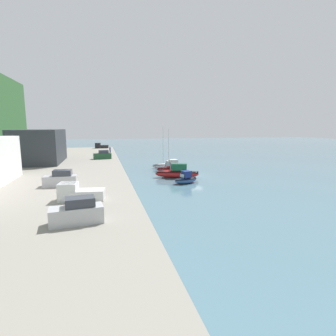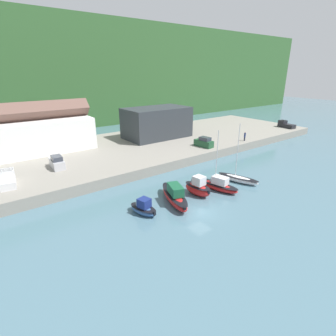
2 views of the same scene
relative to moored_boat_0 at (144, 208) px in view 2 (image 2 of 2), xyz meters
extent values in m
plane|color=slate|center=(6.12, -4.12, -0.77)|extent=(320.00, 320.00, 0.00)
cube|color=#335B2D|center=(6.12, 90.14, 15.63)|extent=(240.00, 68.96, 32.80)
cube|color=gray|center=(6.12, 24.17, 0.13)|extent=(111.96, 28.55, 1.79)
cube|color=white|center=(-5.76, 31.16, 4.22)|extent=(21.68, 9.14, 6.39)
cube|color=brown|center=(-5.76, 31.16, 9.24)|extent=(22.11, 3.64, 3.64)
cube|color=#2D3338|center=(20.82, 27.02, 4.63)|extent=(15.46, 9.10, 7.21)
cube|color=slate|center=(20.82, 22.53, 4.63)|extent=(14.69, 0.10, 4.32)
ellipsoid|color=#33568E|center=(-0.01, 0.05, -0.26)|extent=(2.71, 4.33, 1.01)
ellipsoid|color=black|center=(-0.01, 0.05, 0.09)|extent=(2.79, 4.42, 0.12)
cube|color=navy|center=(0.04, -0.15, 0.82)|extent=(1.64, 1.69, 1.15)
cube|color=#8CA5B2|center=(-0.17, 0.68, 0.65)|extent=(1.19, 0.39, 0.58)
cube|color=black|center=(0.45, -1.80, -0.06)|extent=(0.42, 0.36, 0.56)
ellipsoid|color=red|center=(5.11, 0.10, -0.03)|extent=(4.58, 8.47, 1.47)
ellipsoid|color=black|center=(5.11, 0.10, 0.48)|extent=(4.71, 8.65, 0.12)
cube|color=#195638|center=(4.98, -0.30, 1.34)|extent=(2.38, 3.23, 1.27)
cube|color=#8CA5B2|center=(5.49, 1.21, 1.15)|extent=(1.35, 0.54, 0.63)
cube|color=black|center=(3.86, -3.61, 0.26)|extent=(0.43, 0.38, 0.56)
ellipsoid|color=red|center=(9.30, -0.12, 0.07)|extent=(2.36, 4.58, 1.68)
ellipsoid|color=black|center=(9.30, -0.12, 0.66)|extent=(2.45, 4.67, 0.12)
cube|color=silver|center=(9.32, -0.34, 1.57)|extent=(1.61, 1.68, 1.32)
cube|color=#8CA5B2|center=(9.24, 0.58, 1.37)|extent=(1.33, 0.22, 0.66)
cube|color=black|center=(9.50, -2.21, 0.41)|extent=(0.38, 0.31, 0.56)
ellipsoid|color=red|center=(13.01, -0.73, -0.23)|extent=(3.39, 6.92, 1.07)
ellipsoid|color=black|center=(13.01, -0.73, 0.14)|extent=(3.49, 7.07, 0.12)
cube|color=silver|center=(13.08, -1.05, 0.88)|extent=(1.95, 2.60, 1.17)
cube|color=#8CA5B2|center=(12.79, 0.23, 0.71)|extent=(1.31, 0.39, 0.58)
cylinder|color=silver|center=(12.90, -0.24, 4.40)|extent=(0.10, 0.10, 8.20)
ellipsoid|color=white|center=(17.92, -0.64, -0.27)|extent=(3.49, 6.97, 1.00)
ellipsoid|color=black|center=(17.92, -0.64, 0.08)|extent=(3.59, 7.12, 0.12)
cylinder|color=silver|center=(17.77, -0.15, 4.57)|extent=(0.10, 0.10, 8.69)
cube|color=#1E4C2D|center=(23.97, 13.76, 1.72)|extent=(2.31, 4.39, 1.40)
cube|color=#333842|center=(24.01, 13.45, 2.80)|extent=(1.81, 2.48, 0.76)
cube|color=#B7B7BC|center=(-5.20, 19.23, 1.72)|extent=(1.98, 4.27, 1.40)
cube|color=#333842|center=(-5.21, 18.91, 2.80)|extent=(1.63, 2.37, 0.76)
cube|color=black|center=(57.24, 13.26, 1.57)|extent=(2.29, 3.67, 1.10)
cube|color=black|center=(57.41, 15.28, 1.97)|extent=(2.05, 2.04, 1.90)
cube|color=#2D333D|center=(57.41, 15.28, 2.67)|extent=(1.93, 1.77, 0.50)
cube|color=silver|center=(-13.01, 15.34, 1.57)|extent=(2.44, 3.74, 1.10)
cube|color=silver|center=(-12.74, 17.34, 1.97)|extent=(2.13, 2.12, 1.90)
cube|color=#2D333D|center=(-12.74, 17.34, 2.67)|extent=(2.00, 1.84, 0.50)
cylinder|color=#232838|center=(35.12, 11.55, 1.45)|extent=(0.32, 0.32, 0.85)
cylinder|color=navy|center=(35.12, 11.55, 2.40)|extent=(0.40, 0.40, 1.05)
sphere|color=tan|center=(35.12, 11.55, 3.04)|extent=(0.24, 0.24, 0.24)
camera|label=1|loc=(-41.92, 13.59, 8.90)|focal=28.00mm
camera|label=2|loc=(-15.29, -25.57, 16.58)|focal=28.00mm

